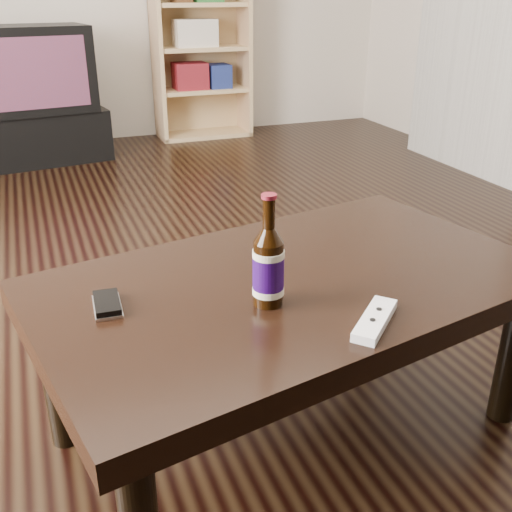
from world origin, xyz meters
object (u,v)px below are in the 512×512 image
object	(u,v)px
tv_stand	(42,137)
bookshelf	(199,44)
beer_bottle	(268,267)
phone	(107,304)
remote	(375,320)
coffee_table	(293,299)
tv	(33,69)

from	to	relation	value
tv_stand	bookshelf	world-z (taller)	bookshelf
beer_bottle	phone	size ratio (longest dim) A/B	2.20
beer_bottle	remote	distance (m)	0.26
tv_stand	beer_bottle	distance (m)	3.43
tv_stand	bookshelf	size ratio (longest dim) A/B	0.63
beer_bottle	remote	xyz separation A→B (m)	(0.18, -0.17, -0.08)
remote	bookshelf	bearing A→B (deg)	126.01
coffee_table	remote	world-z (taller)	remote
coffee_table	phone	distance (m)	0.47
phone	remote	size ratio (longest dim) A/B	0.70
bookshelf	remote	size ratio (longest dim) A/B	8.20
remote	beer_bottle	bearing A→B (deg)	-176.60
tv_stand	coffee_table	distance (m)	3.33
bookshelf	remote	distance (m)	4.04
bookshelf	beer_bottle	xyz separation A→B (m)	(-0.93, -3.79, -0.16)
coffee_table	remote	bearing A→B (deg)	-76.22
tv_stand	bookshelf	bearing A→B (deg)	8.78
tv	remote	size ratio (longest dim) A/B	4.74
phone	remote	distance (m)	0.60
coffee_table	bookshelf	bearing A→B (deg)	77.57
bookshelf	tv_stand	bearing A→B (deg)	-162.81
tv_stand	coffee_table	world-z (taller)	coffee_table
tv_stand	beer_bottle	world-z (taller)	beer_bottle
tv_stand	phone	size ratio (longest dim) A/B	7.38
tv	phone	distance (m)	3.28
tv	beer_bottle	xyz separation A→B (m)	(0.38, -3.39, -0.07)
beer_bottle	tv	bearing A→B (deg)	96.32
phone	tv	bearing A→B (deg)	93.53
bookshelf	phone	size ratio (longest dim) A/B	11.66
tv	remote	bearing A→B (deg)	-89.49
tv_stand	beer_bottle	xyz separation A→B (m)	(0.38, -3.39, 0.40)
coffee_table	remote	size ratio (longest dim) A/B	8.16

